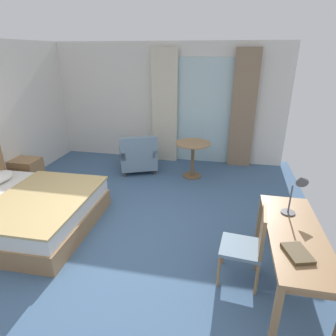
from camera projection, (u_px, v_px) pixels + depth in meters
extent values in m
cube|color=#426084|center=(118.00, 239.00, 4.12)|extent=(5.83, 7.31, 0.10)
cube|color=silver|center=(166.00, 103.00, 6.67)|extent=(5.43, 0.12, 2.67)
cube|color=silver|center=(203.00, 112.00, 6.50)|extent=(1.31, 0.02, 2.35)
cube|color=beige|center=(165.00, 107.00, 6.53)|extent=(0.58, 0.10, 2.55)
cube|color=#897056|center=(243.00, 110.00, 6.20)|extent=(0.52, 0.10, 2.55)
cube|color=#9E754C|center=(26.00, 218.00, 4.29)|extent=(2.00, 1.84, 0.28)
cube|color=white|center=(23.00, 204.00, 4.20)|extent=(1.94, 1.78, 0.22)
cube|color=tan|center=(42.00, 199.00, 4.09)|extent=(1.33, 1.81, 0.03)
cube|color=#9E754C|center=(27.00, 172.00, 5.59)|extent=(0.51, 0.43, 0.54)
cube|color=olive|center=(18.00, 171.00, 5.36)|extent=(0.44, 0.01, 0.13)
cube|color=#9E754C|center=(296.00, 234.00, 2.98)|extent=(0.58, 1.60, 0.04)
cube|color=#9E754C|center=(295.00, 238.00, 3.00)|extent=(0.53, 1.52, 0.08)
cube|color=#9E754C|center=(300.00, 225.00, 3.76)|extent=(0.06, 0.06, 0.69)
cube|color=#9E754C|center=(276.00, 317.00, 2.46)|extent=(0.06, 0.06, 0.69)
cube|color=#9E754C|center=(260.00, 221.00, 3.86)|extent=(0.06, 0.06, 0.69)
cube|color=gray|center=(241.00, 247.00, 3.20)|extent=(0.49, 0.48, 0.04)
cube|color=#9E754C|center=(263.00, 231.00, 3.05)|extent=(0.08, 0.41, 0.47)
cylinder|color=#9E754C|center=(223.00, 250.00, 3.52)|extent=(0.04, 0.04, 0.41)
cylinder|color=#9E754C|center=(219.00, 271.00, 3.17)|extent=(0.04, 0.04, 0.41)
cylinder|color=#9E754C|center=(257.00, 256.00, 3.40)|extent=(0.04, 0.04, 0.41)
cylinder|color=#9E754C|center=(257.00, 279.00, 3.06)|extent=(0.04, 0.04, 0.41)
cylinder|color=#4C4C51|center=(288.00, 212.00, 3.32)|extent=(0.16, 0.16, 0.02)
cylinder|color=#4C4C51|center=(290.00, 199.00, 3.25)|extent=(0.02, 0.02, 0.34)
cone|color=#4C4C51|center=(302.00, 180.00, 3.25)|extent=(0.18, 0.16, 0.18)
cube|color=brown|center=(297.00, 253.00, 2.64)|extent=(0.28, 0.34, 0.03)
cube|color=gray|center=(138.00, 160.00, 6.31)|extent=(0.99, 0.98, 0.28)
cube|color=gray|center=(139.00, 148.00, 5.89)|extent=(0.75, 0.41, 0.46)
cube|color=gray|center=(153.00, 149.00, 6.29)|extent=(0.38, 0.71, 0.16)
cube|color=gray|center=(122.00, 151.00, 6.17)|extent=(0.38, 0.71, 0.16)
cylinder|color=#4C3D2D|center=(151.00, 162.00, 6.72)|extent=(0.04, 0.04, 0.10)
cylinder|color=#4C3D2D|center=(123.00, 164.00, 6.60)|extent=(0.04, 0.04, 0.10)
cylinder|color=#4C3D2D|center=(155.00, 172.00, 6.17)|extent=(0.04, 0.04, 0.10)
cylinder|color=#4C3D2D|center=(125.00, 174.00, 6.05)|extent=(0.04, 0.04, 0.10)
cylinder|color=#9E754C|center=(193.00, 143.00, 5.80)|extent=(0.71, 0.71, 0.03)
cylinder|color=brown|center=(193.00, 160.00, 5.95)|extent=(0.07, 0.07, 0.71)
cylinder|color=brown|center=(192.00, 176.00, 6.08)|extent=(0.39, 0.39, 0.02)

